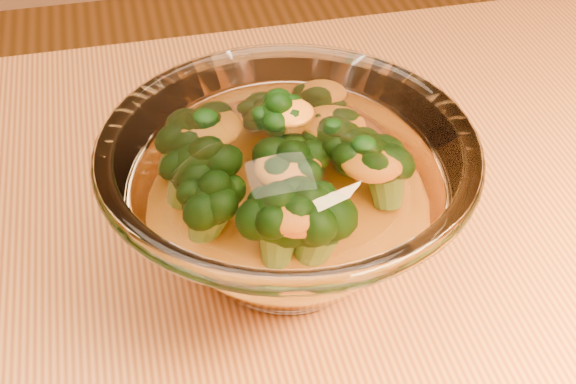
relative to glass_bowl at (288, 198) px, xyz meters
The scene contains 3 objects.
glass_bowl is the anchor object (origin of this frame).
cheese_sauce 0.02m from the glass_bowl, ahead, with size 0.13×0.13×0.04m, color #D76012.
broccoli_heap 0.02m from the glass_bowl, 110.28° to the left, with size 0.15×0.16×0.07m.
Camera 1 is at (-0.17, -0.31, 1.15)m, focal length 50.00 mm.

